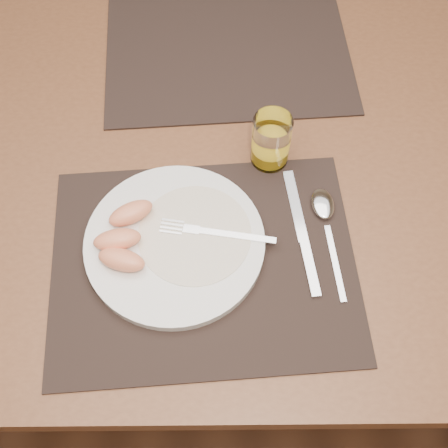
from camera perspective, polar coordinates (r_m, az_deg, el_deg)
ground at (r=1.62m, az=-0.67°, el=-8.20°), size 5.00×5.00×0.00m
table at (r=1.02m, az=-1.06°, el=5.23°), size 1.40×0.90×0.75m
placemat_near at (r=0.84m, az=-2.07°, el=-3.99°), size 0.47×0.38×0.00m
placemat_far at (r=1.10m, az=0.36°, el=17.33°), size 0.47×0.38×0.00m
plate at (r=0.84m, az=-5.03°, el=-1.92°), size 0.27×0.27×0.02m
plate_dressing at (r=0.84m, az=-3.00°, el=-1.03°), size 0.17×0.17×0.00m
fork at (r=0.84m, az=-1.70°, el=-0.78°), size 0.17×0.04×0.00m
knife at (r=0.86m, az=8.11°, el=-1.77°), size 0.04×0.22×0.01m
spoon at (r=0.88m, az=10.17°, el=1.19°), size 0.04×0.19×0.01m
juice_glass at (r=0.90m, az=4.79°, el=8.26°), size 0.06×0.06×0.09m
grapefruit_wedges at (r=0.83m, az=-10.20°, el=-1.32°), size 0.09×0.13×0.03m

